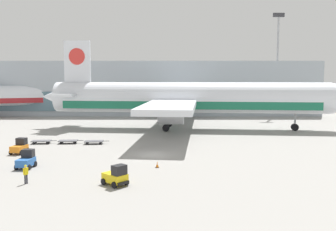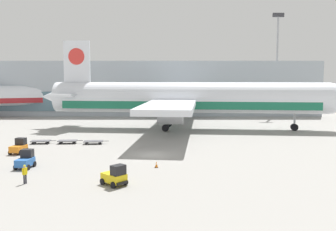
{
  "view_description": "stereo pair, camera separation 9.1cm",
  "coord_description": "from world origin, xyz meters",
  "px_view_note": "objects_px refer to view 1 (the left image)",
  "views": [
    {
      "loc": [
        1.89,
        -47.69,
        10.08
      ],
      "look_at": [
        1.79,
        10.6,
        4.0
      ],
      "focal_mm": 40.0,
      "sensor_mm": 36.0,
      "label": 1
    },
    {
      "loc": [
        1.98,
        -47.69,
        10.08
      ],
      "look_at": [
        1.79,
        10.6,
        4.0
      ],
      "focal_mm": 40.0,
      "sensor_mm": 36.0,
      "label": 2
    }
  ],
  "objects_px": {
    "airplane_main": "(186,99)",
    "ground_crew_near": "(26,172)",
    "light_mast": "(278,58)",
    "baggage_dolly_lead": "(42,141)",
    "baggage_dolly_second": "(69,141)",
    "baggage_dolly_third": "(95,141)",
    "traffic_cone_near": "(158,164)",
    "baggage_tug_foreground": "(21,147)",
    "baggage_tug_mid": "(117,176)",
    "baggage_tug_far": "(27,160)"
  },
  "relations": [
    {
      "from": "traffic_cone_near",
      "to": "baggage_dolly_second",
      "type": "bearing_deg",
      "value": 132.73
    },
    {
      "from": "light_mast",
      "to": "ground_crew_near",
      "type": "bearing_deg",
      "value": -124.1
    },
    {
      "from": "light_mast",
      "to": "baggage_tug_foreground",
      "type": "height_order",
      "value": "light_mast"
    },
    {
      "from": "airplane_main",
      "to": "baggage_dolly_third",
      "type": "xyz_separation_m",
      "value": [
        -14.4,
        -15.93,
        -5.45
      ]
    },
    {
      "from": "baggage_tug_foreground",
      "to": "baggage_tug_mid",
      "type": "height_order",
      "value": "same"
    },
    {
      "from": "baggage_tug_foreground",
      "to": "traffic_cone_near",
      "type": "xyz_separation_m",
      "value": [
        18.3,
        -7.66,
        -0.53
      ]
    },
    {
      "from": "baggage_dolly_lead",
      "to": "baggage_dolly_third",
      "type": "relative_size",
      "value": 1.0
    },
    {
      "from": "airplane_main",
      "to": "baggage_dolly_second",
      "type": "xyz_separation_m",
      "value": [
        -18.38,
        -15.51,
        -5.45
      ]
    },
    {
      "from": "baggage_tug_far",
      "to": "airplane_main",
      "type": "bearing_deg",
      "value": -27.55
    },
    {
      "from": "light_mast",
      "to": "ground_crew_near",
      "type": "xyz_separation_m",
      "value": [
        -40.94,
        -60.47,
        -13.69
      ]
    },
    {
      "from": "light_mast",
      "to": "baggage_dolly_second",
      "type": "bearing_deg",
      "value": -137.48
    },
    {
      "from": "baggage_dolly_second",
      "to": "baggage_tug_mid",
      "type": "bearing_deg",
      "value": -69.82
    },
    {
      "from": "light_mast",
      "to": "ground_crew_near",
      "type": "relative_size",
      "value": 14.09
    },
    {
      "from": "baggage_dolly_lead",
      "to": "traffic_cone_near",
      "type": "bearing_deg",
      "value": -44.7
    },
    {
      "from": "baggage_dolly_second",
      "to": "ground_crew_near",
      "type": "height_order",
      "value": "ground_crew_near"
    },
    {
      "from": "baggage_dolly_third",
      "to": "airplane_main",
      "type": "bearing_deg",
      "value": 42.93
    },
    {
      "from": "airplane_main",
      "to": "ground_crew_near",
      "type": "height_order",
      "value": "airplane_main"
    },
    {
      "from": "ground_crew_near",
      "to": "baggage_tug_foreground",
      "type": "bearing_deg",
      "value": -123.75
    },
    {
      "from": "airplane_main",
      "to": "ground_crew_near",
      "type": "xyz_separation_m",
      "value": [
        -16.69,
        -36.9,
        -4.75
      ]
    },
    {
      "from": "baggage_tug_far",
      "to": "baggage_dolly_third",
      "type": "distance_m",
      "value": 15.46
    },
    {
      "from": "traffic_cone_near",
      "to": "baggage_dolly_third",
      "type": "bearing_deg",
      "value": 124.12
    },
    {
      "from": "baggage_tug_foreground",
      "to": "ground_crew_near",
      "type": "xyz_separation_m",
      "value": [
        6.09,
        -14.0,
        0.21
      ]
    },
    {
      "from": "ground_crew_near",
      "to": "baggage_dolly_lead",
      "type": "bearing_deg",
      "value": -132.23
    },
    {
      "from": "baggage_dolly_second",
      "to": "traffic_cone_near",
      "type": "xyz_separation_m",
      "value": [
        13.89,
        -15.04,
        -0.04
      ]
    },
    {
      "from": "baggage_tug_far",
      "to": "baggage_dolly_second",
      "type": "distance_m",
      "value": 15.19
    },
    {
      "from": "baggage_dolly_lead",
      "to": "ground_crew_near",
      "type": "height_order",
      "value": "ground_crew_near"
    },
    {
      "from": "baggage_tug_foreground",
      "to": "light_mast",
      "type": "bearing_deg",
      "value": -35.4
    },
    {
      "from": "baggage_tug_far",
      "to": "baggage_dolly_lead",
      "type": "height_order",
      "value": "baggage_tug_far"
    },
    {
      "from": "baggage_dolly_second",
      "to": "baggage_dolly_third",
      "type": "relative_size",
      "value": 1.0
    },
    {
      "from": "baggage_tug_mid",
      "to": "baggage_dolly_lead",
      "type": "height_order",
      "value": "baggage_tug_mid"
    },
    {
      "from": "baggage_dolly_lead",
      "to": "light_mast",
      "type": "bearing_deg",
      "value": 35.11
    },
    {
      "from": "baggage_dolly_second",
      "to": "traffic_cone_near",
      "type": "distance_m",
      "value": 20.47
    },
    {
      "from": "traffic_cone_near",
      "to": "baggage_tug_far",
      "type": "bearing_deg",
      "value": -179.48
    },
    {
      "from": "baggage_tug_foreground",
      "to": "ground_crew_near",
      "type": "distance_m",
      "value": 15.27
    },
    {
      "from": "light_mast",
      "to": "baggage_dolly_lead",
      "type": "distance_m",
      "value": 62.62
    },
    {
      "from": "baggage_dolly_lead",
      "to": "ground_crew_near",
      "type": "relative_size",
      "value": 2.05
    },
    {
      "from": "baggage_dolly_lead",
      "to": "ground_crew_near",
      "type": "xyz_separation_m",
      "value": [
        5.7,
        -21.24,
        0.7
      ]
    },
    {
      "from": "baggage_tug_far",
      "to": "traffic_cone_near",
      "type": "bearing_deg",
      "value": -85.29
    },
    {
      "from": "baggage_dolly_lead",
      "to": "baggage_dolly_third",
      "type": "distance_m",
      "value": 8.01
    },
    {
      "from": "light_mast",
      "to": "baggage_tug_far",
      "type": "distance_m",
      "value": 70.74
    },
    {
      "from": "light_mast",
      "to": "traffic_cone_near",
      "type": "height_order",
      "value": "light_mast"
    },
    {
      "from": "baggage_tug_far",
      "to": "baggage_dolly_second",
      "type": "height_order",
      "value": "baggage_tug_far"
    },
    {
      "from": "baggage_dolly_third",
      "to": "ground_crew_near",
      "type": "bearing_deg",
      "value": -101.2
    },
    {
      "from": "baggage_dolly_third",
      "to": "ground_crew_near",
      "type": "xyz_separation_m",
      "value": [
        -2.3,
        -20.97,
        0.7
      ]
    },
    {
      "from": "baggage_dolly_third",
      "to": "ground_crew_near",
      "type": "height_order",
      "value": "ground_crew_near"
    },
    {
      "from": "baggage_tug_foreground",
      "to": "baggage_tug_mid",
      "type": "relative_size",
      "value": 0.96
    },
    {
      "from": "light_mast",
      "to": "airplane_main",
      "type": "distance_m",
      "value": 34.97
    },
    {
      "from": "baggage_tug_mid",
      "to": "traffic_cone_near",
      "type": "distance_m",
      "value": 7.75
    },
    {
      "from": "baggage_dolly_third",
      "to": "light_mast",
      "type": "bearing_deg",
      "value": 40.67
    },
    {
      "from": "baggage_dolly_lead",
      "to": "baggage_dolly_second",
      "type": "height_order",
      "value": "same"
    }
  ]
}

